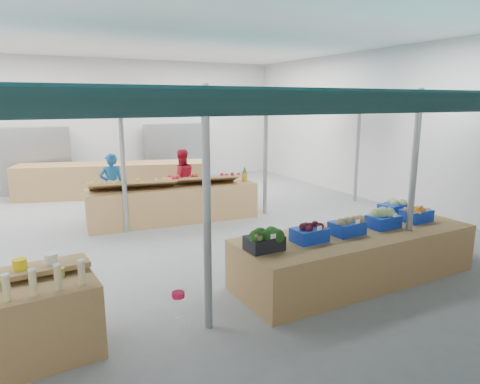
{
  "coord_description": "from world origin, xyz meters",
  "views": [
    {
      "loc": [
        -2.93,
        -8.58,
        2.81
      ],
      "look_at": [
        0.7,
        -1.6,
        1.13
      ],
      "focal_mm": 32.0,
      "sensor_mm": 36.0,
      "label": 1
    }
  ],
  "objects_px": {
    "vendor_left": "(112,185)",
    "crate_stack": "(454,241)",
    "veg_counter": "(356,255)",
    "vendor_right": "(182,179)",
    "bottle_shelf": "(2,325)",
    "fruit_counter": "(174,204)"
  },
  "relations": [
    {
      "from": "bottle_shelf",
      "to": "veg_counter",
      "type": "distance_m",
      "value": 4.97
    },
    {
      "from": "veg_counter",
      "to": "fruit_counter",
      "type": "relative_size",
      "value": 1.02
    },
    {
      "from": "vendor_left",
      "to": "crate_stack",
      "type": "bearing_deg",
      "value": 135.48
    },
    {
      "from": "bottle_shelf",
      "to": "fruit_counter",
      "type": "distance_m",
      "value": 5.78
    },
    {
      "from": "bottle_shelf",
      "to": "vendor_left",
      "type": "xyz_separation_m",
      "value": [
        2.29,
        5.71,
        0.32
      ]
    },
    {
      "from": "fruit_counter",
      "to": "bottle_shelf",
      "type": "bearing_deg",
      "value": -122.3
    },
    {
      "from": "crate_stack",
      "to": "vendor_left",
      "type": "bearing_deg",
      "value": 130.65
    },
    {
      "from": "vendor_right",
      "to": "veg_counter",
      "type": "bearing_deg",
      "value": 103.58
    },
    {
      "from": "veg_counter",
      "to": "bottle_shelf",
      "type": "bearing_deg",
      "value": 179.38
    },
    {
      "from": "bottle_shelf",
      "to": "vendor_left",
      "type": "height_order",
      "value": "vendor_left"
    },
    {
      "from": "vendor_left",
      "to": "vendor_right",
      "type": "xyz_separation_m",
      "value": [
        1.8,
        -0.0,
        0.0
      ]
    },
    {
      "from": "bottle_shelf",
      "to": "fruit_counter",
      "type": "xyz_separation_m",
      "value": [
        3.49,
        4.61,
        -0.05
      ]
    },
    {
      "from": "fruit_counter",
      "to": "vendor_right",
      "type": "height_order",
      "value": "vendor_right"
    },
    {
      "from": "veg_counter",
      "to": "crate_stack",
      "type": "xyz_separation_m",
      "value": [
        2.28,
        -0.09,
        -0.09
      ]
    },
    {
      "from": "veg_counter",
      "to": "vendor_right",
      "type": "distance_m",
      "value": 5.76
    },
    {
      "from": "veg_counter",
      "to": "fruit_counter",
      "type": "xyz_separation_m",
      "value": [
        -1.47,
        4.58,
        0.03
      ]
    },
    {
      "from": "veg_counter",
      "to": "vendor_right",
      "type": "xyz_separation_m",
      "value": [
        -0.87,
        5.68,
        0.4
      ]
    },
    {
      "from": "fruit_counter",
      "to": "crate_stack",
      "type": "height_order",
      "value": "fruit_counter"
    },
    {
      "from": "veg_counter",
      "to": "vendor_right",
      "type": "height_order",
      "value": "vendor_right"
    },
    {
      "from": "fruit_counter",
      "to": "vendor_left",
      "type": "distance_m",
      "value": 1.67
    },
    {
      "from": "vendor_left",
      "to": "vendor_right",
      "type": "relative_size",
      "value": 1.0
    },
    {
      "from": "bottle_shelf",
      "to": "crate_stack",
      "type": "relative_size",
      "value": 3.39
    }
  ]
}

